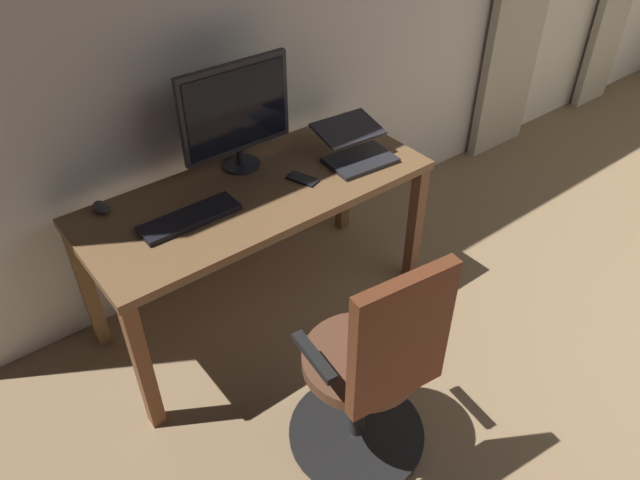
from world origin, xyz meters
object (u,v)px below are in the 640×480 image
(computer_keyboard, at_px, (190,218))
(cell_phone_face_up, at_px, (303,179))
(desk, at_px, (258,205))
(computer_mouse, at_px, (101,207))
(office_chair, at_px, (372,376))
(laptop, at_px, (356,148))
(computer_monitor, at_px, (236,112))

(computer_keyboard, xyz_separation_m, cell_phone_face_up, (-0.55, 0.04, -0.01))
(desk, distance_m, cell_phone_face_up, 0.24)
(computer_mouse, bearing_deg, cell_phone_face_up, 157.78)
(computer_keyboard, relative_size, cell_phone_face_up, 2.93)
(computer_mouse, bearing_deg, computer_keyboard, 131.96)
(office_chair, bearing_deg, desk, 88.06)
(laptop, distance_m, cell_phone_face_up, 0.32)
(office_chair, bearing_deg, laptop, 59.67)
(cell_phone_face_up, bearing_deg, computer_keyboard, -23.96)
(computer_monitor, bearing_deg, office_chair, 80.26)
(computer_mouse, relative_size, cell_phone_face_up, 0.69)
(laptop, height_order, cell_phone_face_up, laptop)
(office_chair, bearing_deg, computer_keyboard, 109.21)
(desk, bearing_deg, computer_mouse, -23.24)
(laptop, relative_size, cell_phone_face_up, 2.43)
(computer_monitor, distance_m, cell_phone_face_up, 0.42)
(office_chair, distance_m, computer_monitor, 1.29)
(computer_monitor, relative_size, cell_phone_face_up, 3.77)
(computer_monitor, bearing_deg, computer_mouse, -4.32)
(cell_phone_face_up, bearing_deg, computer_monitor, -81.56)
(office_chair, xyz_separation_m, computer_mouse, (0.46, -1.21, 0.28))
(laptop, xyz_separation_m, computer_mouse, (1.13, -0.33, -0.04))
(desk, height_order, cell_phone_face_up, cell_phone_face_up)
(computer_monitor, bearing_deg, desk, 76.26)
(computer_monitor, height_order, computer_mouse, computer_monitor)
(desk, bearing_deg, cell_phone_face_up, 160.94)
(cell_phone_face_up, bearing_deg, computer_mouse, -42.00)
(desk, xyz_separation_m, computer_monitor, (-0.05, -0.21, 0.36))
(computer_keyboard, bearing_deg, office_chair, 102.31)
(laptop, bearing_deg, computer_monitor, -26.36)
(desk, height_order, computer_monitor, computer_monitor)
(desk, relative_size, computer_keyboard, 3.76)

